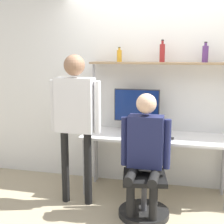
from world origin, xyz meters
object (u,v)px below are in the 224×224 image
laptop (149,133)px  cell_phone (171,139)px  monitor (137,108)px  person_seated (145,146)px  bottle_purple (205,54)px  bottle_red (162,53)px  person_standing (75,110)px  bottle_amber (119,56)px  office_chair (144,190)px

laptop → cell_phone: (0.27, -0.02, -0.05)m
monitor → person_seated: (0.22, -0.75, -0.27)m
laptop → bottle_purple: size_ratio=1.23×
bottle_red → laptop: bearing=-112.2°
monitor → person_standing: 0.87m
bottle_red → bottle_amber: bearing=180.0°
monitor → laptop: 0.41m
cell_phone → bottle_amber: (-0.70, 0.29, 0.97)m
cell_phone → person_seated: bearing=-117.7°
laptop → cell_phone: laptop is taller
monitor → office_chair: 1.08m
monitor → cell_phone: 0.63m
office_chair → person_standing: size_ratio=0.52×
monitor → cell_phone: bearing=-30.7°
person_seated → person_standing: (-0.83, 0.12, 0.34)m
bottle_red → bottle_amber: 0.54m
bottle_purple → bottle_amber: size_ratio=1.31×
office_chair → bottle_red: 1.66m
cell_phone → office_chair: office_chair is taller
office_chair → person_standing: 1.18m
monitor → office_chair: monitor is taller
person_seated → laptop: bearing=92.2°
office_chair → cell_phone: bearing=58.9°
person_seated → bottle_red: bottle_red is taller
bottle_red → bottle_purple: (0.51, 0.00, -0.01)m
bottle_purple → person_standing: bearing=-156.0°
bottle_purple → office_chair: bearing=-130.4°
laptop → cell_phone: bearing=-5.3°
person_seated → bottle_red: 1.24m
laptop → office_chair: bearing=-88.5°
office_chair → bottle_amber: (-0.45, 0.71, 1.46)m
office_chair → bottle_purple: size_ratio=3.80×
office_chair → person_seated: bearing=-81.4°
monitor → bottle_amber: (-0.23, 0.01, 0.67)m
monitor → cell_phone: monitor is taller
monitor → bottle_red: bearing=1.4°
bottle_purple → bottle_amber: 1.05m
bottle_amber → person_seated: bearing=-59.1°
office_chair → bottle_amber: bottle_amber is taller
person_seated → office_chair: bearing=98.6°
person_seated → bottle_purple: (0.60, 0.76, 0.97)m
monitor → bottle_amber: size_ratio=3.17×
person_standing → bottle_amber: 0.95m
person_standing → bottle_red: size_ratio=6.48×
monitor → office_chair: bearing=-73.1°
person_seated → bottle_amber: bearing=120.9°
office_chair → bottle_purple: bottle_purple is taller
person_seated → bottle_amber: (-0.45, 0.76, 0.94)m
cell_phone → bottle_amber: bottle_amber is taller
monitor → bottle_red: 0.77m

